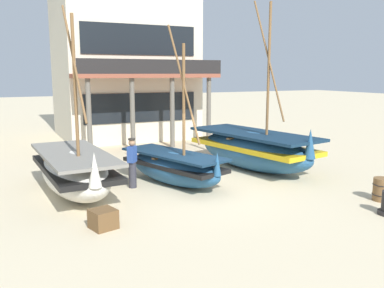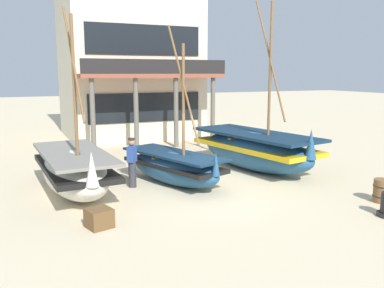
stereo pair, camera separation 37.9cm
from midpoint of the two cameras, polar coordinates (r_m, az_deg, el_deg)
name	(u,v)px [view 2 (the right image)]	position (r m, az deg, el deg)	size (l,w,h in m)	color
ground_plane	(204,190)	(13.65, 2.53, -6.46)	(120.00, 120.00, 0.00)	beige
fishing_boat_near_left	(174,167)	(14.30, -1.77, -3.14)	(2.65, 4.45, 5.40)	#23517A
fishing_boat_centre_large	(255,149)	(16.58, 9.39, -0.74)	(3.10, 6.02, 6.52)	#23517A
fishing_boat_far_right	(75,171)	(13.62, -15.20, -3.58)	(2.14, 5.06, 5.88)	silver
fisherman_by_hull	(132,163)	(13.95, -7.54, -2.64)	(0.40, 0.42, 1.68)	#33333D
wooden_barrel	(382,191)	(13.69, 25.61, -5.88)	(0.56, 0.56, 0.70)	brown
cargo_crate	(99,218)	(10.66, -11.75, -10.03)	(0.58, 0.58, 0.49)	brown
harbor_building_main	(128,44)	(25.64, -8.47, 13.52)	(7.76, 8.83, 11.04)	beige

